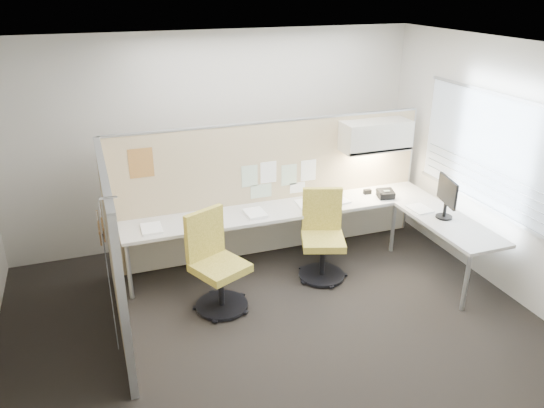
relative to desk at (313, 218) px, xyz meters
name	(u,v)px	position (x,y,z in m)	size (l,w,h in m)	color
floor	(273,325)	(-0.93, -1.13, -0.61)	(5.50, 4.50, 0.01)	black
ceiling	(274,51)	(-0.93, -1.13, 2.20)	(5.50, 4.50, 0.01)	white
wall_back	(216,140)	(-0.93, 1.12, 0.80)	(5.50, 0.02, 2.80)	beige
wall_front	(405,343)	(-0.93, -3.38, 0.80)	(5.50, 0.02, 2.80)	beige
wall_right	(505,170)	(1.82, -1.13, 0.80)	(0.02, 4.50, 2.80)	beige
window_pane	(505,158)	(1.79, -1.13, 0.95)	(0.01, 2.80, 1.30)	#97A4AF
partition_back	(271,189)	(-0.38, 0.47, 0.27)	(4.10, 0.06, 1.75)	#C2B086
partition_left	(114,253)	(-2.43, -0.63, 0.27)	(0.06, 2.20, 1.75)	#C2B086
desk	(313,218)	(0.00, 0.00, 0.00)	(4.00, 2.07, 0.73)	beige
overhead_bin	(375,136)	(0.97, 0.26, 0.91)	(0.90, 0.36, 0.38)	beige
task_light_strip	(374,151)	(0.97, 0.26, 0.70)	(0.60, 0.06, 0.02)	#FFEABF
pinned_papers	(278,178)	(-0.30, 0.44, 0.43)	(1.01, 0.00, 0.47)	#8CBF8C
poster	(141,163)	(-1.98, 0.44, 0.82)	(0.28, 0.00, 0.35)	orange
chair_left	(215,265)	(-1.40, -0.57, -0.09)	(0.68, 0.69, 1.09)	black
chair_right	(322,238)	(-0.02, -0.35, -0.11)	(0.63, 0.65, 1.06)	black
monitor	(447,195)	(1.37, -0.77, 0.42)	(0.20, 0.47, 0.50)	black
phone	(385,194)	(1.04, 0.02, 0.18)	(0.24, 0.23, 0.12)	black
stapler	(337,198)	(0.42, 0.18, 0.15)	(0.14, 0.04, 0.05)	black
tape_dispenser	(367,192)	(0.89, 0.22, 0.16)	(0.10, 0.06, 0.06)	black
coat_hook	(103,240)	(-2.51, -1.42, 0.81)	(0.18, 0.47, 1.39)	silver
paper_stack_0	(151,229)	(-1.97, 0.09, 0.14)	(0.23, 0.30, 0.03)	white
paper_stack_1	(213,219)	(-1.24, 0.13, 0.14)	(0.23, 0.30, 0.02)	white
paper_stack_2	(255,214)	(-0.73, 0.08, 0.15)	(0.23, 0.30, 0.04)	white
paper_stack_3	(306,204)	(-0.02, 0.17, 0.14)	(0.23, 0.30, 0.01)	white
paper_stack_4	(337,200)	(0.40, 0.13, 0.14)	(0.23, 0.30, 0.03)	white
paper_stack_5	(420,209)	(1.24, -0.46, 0.14)	(0.23, 0.30, 0.02)	white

